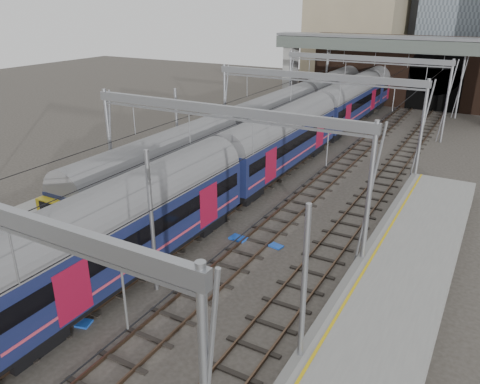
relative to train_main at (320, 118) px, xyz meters
The scene contains 12 objects.
ground 29.28m from the train_main, 86.07° to the right, with size 160.00×160.00×0.00m, color #38332D.
platform_left 27.90m from the train_main, 107.10° to the right, with size 4.32×55.00×1.12m.
tracks 14.47m from the train_main, 81.92° to the right, with size 14.40×80.00×0.22m.
overhead_line 8.78m from the train_main, 75.26° to the right, with size 16.80×80.00×8.00m.
retaining_wall 23.15m from the train_main, 81.53° to the left, with size 28.00×2.75×9.00m.
overbridge 17.64m from the train_main, 83.25° to the left, with size 28.00×3.00×9.25m.
train_main is the anchor object (origin of this frame).
train_second 7.26m from the train_main, 123.43° to the left, with size 2.91×67.19×4.96m.
signal_near_centre 26.79m from the train_main, 89.38° to the right, with size 0.38×0.47×5.03m.
equip_cover_a 30.90m from the train_main, 88.42° to the right, with size 0.83×0.58×0.10m, color blue.
equip_cover_b 21.27m from the train_main, 75.73° to the right, with size 0.74×0.52×0.09m, color blue.
equip_cover_c 21.07m from the train_main, 82.07° to the right, with size 0.97×0.68×0.11m, color blue.
Camera 1 is at (12.89, -12.69, 12.80)m, focal length 35.00 mm.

